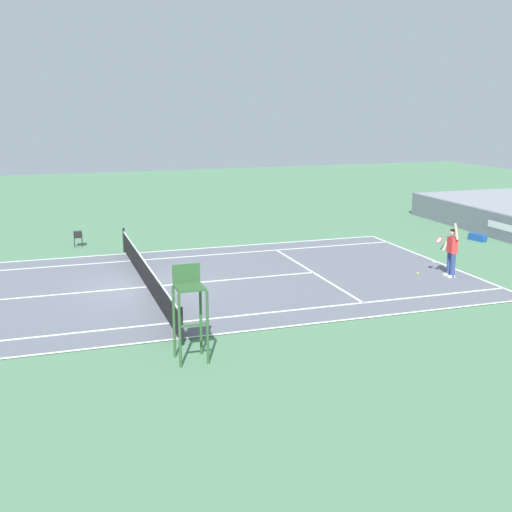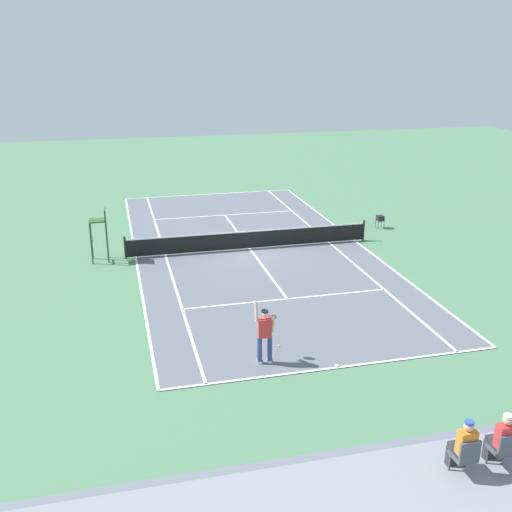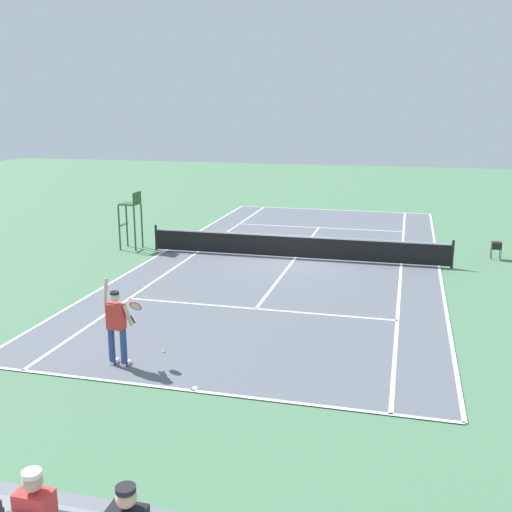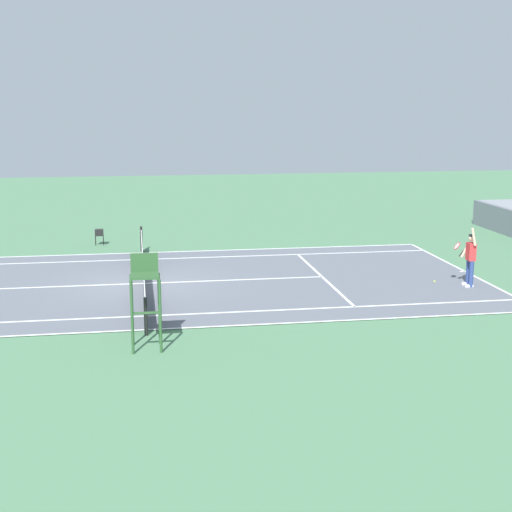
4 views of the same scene
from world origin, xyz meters
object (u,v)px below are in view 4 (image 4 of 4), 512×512
Objects in this scene: tennis_player at (470,258)px; umpire_chair at (145,289)px; ball_hopper at (99,232)px; tennis_ball at (435,281)px.

umpire_chair reaches higher than tennis_player.
tennis_ball is at bearing 52.73° from ball_hopper.
tennis_ball is 15.04m from ball_hopper.
umpire_chair is at bearing -60.99° from tennis_ball.
tennis_player reaches higher than ball_hopper.
tennis_player is at bearing 52.11° from tennis_ball.
umpire_chair reaches higher than tennis_ball.
tennis_ball is at bearing -127.89° from tennis_player.
ball_hopper is at bearing -127.31° from tennis_player.
tennis_ball is 0.03× the size of umpire_chair.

